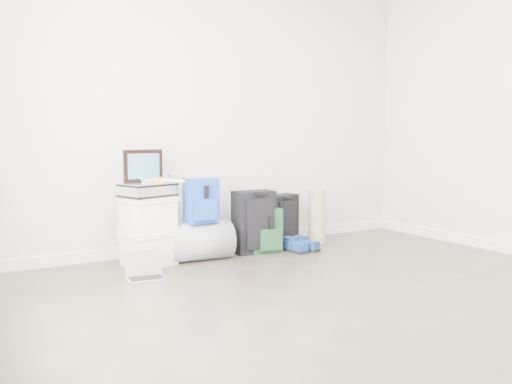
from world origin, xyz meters
TOP-DOWN VIEW (x-y plane):
  - ground at (0.00, 0.00)m, footprint 5.00×5.00m
  - room_envelope at (0.00, 0.02)m, footprint 4.52×5.02m
  - boxes_stack at (-0.83, 2.13)m, footprint 0.47×0.41m
  - briefcase at (-0.83, 2.13)m, footprint 0.49×0.41m
  - painting at (-0.83, 2.23)m, footprint 0.37×0.10m
  - drone at (-0.75, 2.11)m, footprint 0.38×0.38m
  - duffel_bag at (-0.37, 2.07)m, footprint 0.58×0.39m
  - blue_backpack at (-0.37, 2.04)m, footprint 0.29×0.22m
  - large_suitcase at (0.20, 2.09)m, footprint 0.40×0.27m
  - green_backpack at (0.30, 2.05)m, footprint 0.32×0.25m
  - carry_on at (0.67, 2.32)m, footprint 0.36×0.27m
  - shoes at (0.62, 1.92)m, footprint 0.30×0.31m
  - rolled_rug at (1.02, 2.20)m, footprint 0.18×0.18m
  - laptop at (-1.02, 1.72)m, footprint 0.31×0.24m

SIDE VIEW (x-z plane):
  - ground at x=0.00m, z-range 0.00..0.00m
  - shoes at x=0.62m, z-range 0.00..0.10m
  - laptop at x=-1.02m, z-range -0.05..0.15m
  - duffel_bag at x=-0.37m, z-range 0.00..0.34m
  - green_backpack at x=0.30m, z-range -0.01..0.41m
  - carry_on at x=0.67m, z-range 0.00..0.51m
  - rolled_rug at x=1.02m, z-range 0.00..0.56m
  - large_suitcase at x=0.20m, z-range 0.00..0.59m
  - boxes_stack at x=-0.83m, z-range 0.00..0.59m
  - blue_backpack at x=-0.37m, z-range 0.34..0.73m
  - briefcase at x=-0.83m, z-range 0.59..0.71m
  - drone at x=-0.75m, z-range 0.71..0.76m
  - painting at x=-0.83m, z-range 0.71..0.99m
  - room_envelope at x=0.00m, z-range 0.37..3.08m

